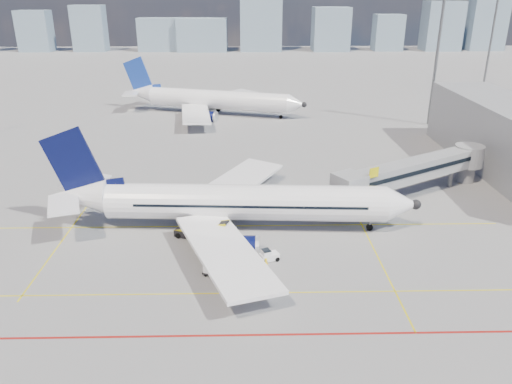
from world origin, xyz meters
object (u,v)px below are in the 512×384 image
second_aircraft (211,100)px  belt_loader (196,232)px  cargo_dolly (220,267)px  ramp_worker (266,266)px  baggage_tug (268,255)px  main_aircraft (230,203)px

second_aircraft → belt_loader: (2.07, -60.18, -2.55)m
cargo_dolly → belt_loader: bearing=132.5°
second_aircraft → belt_loader: bearing=-70.9°
second_aircraft → ramp_worker: 68.46m
cargo_dolly → belt_loader: 8.58m
belt_loader → baggage_tug: bearing=-13.1°
cargo_dolly → ramp_worker: 4.52m
belt_loader → ramp_worker: (7.51, -7.56, 0.12)m
cargo_dolly → ramp_worker: cargo_dolly is taller
second_aircraft → baggage_tug: bearing=-64.3°
baggage_tug → ramp_worker: ramp_worker is taller
baggage_tug → belt_loader: size_ratio=0.34×
belt_loader → ramp_worker: bearing=-24.2°
baggage_tug → ramp_worker: size_ratio=1.37×
baggage_tug → ramp_worker: (-0.30, -2.28, 0.16)m
ramp_worker → main_aircraft: bearing=36.0°
ramp_worker → belt_loader: bearing=60.2°
baggage_tug → cargo_dolly: 5.53m
baggage_tug → ramp_worker: 2.31m
second_aircraft → ramp_worker: second_aircraft is taller
baggage_tug → ramp_worker: bearing=-120.2°
belt_loader → ramp_worker: size_ratio=4.02×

